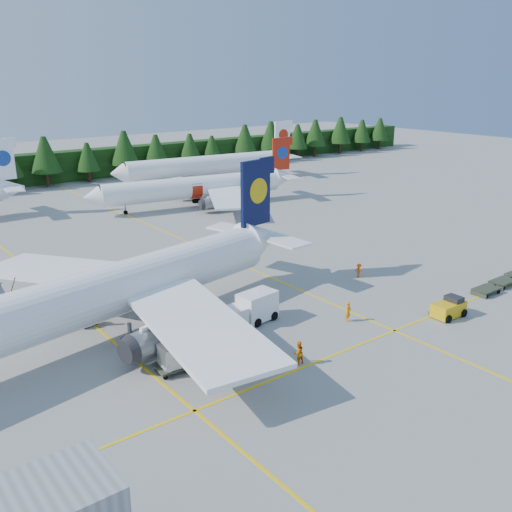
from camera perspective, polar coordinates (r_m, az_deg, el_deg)
ground at (r=50.27m, az=3.97°, el=-6.93°), size 320.00×320.00×0.00m
taxi_stripe_a at (r=60.27m, az=-19.25°, el=-3.63°), size 0.25×120.00×0.01m
taxi_stripe_b at (r=68.49m, az=-3.31°, el=-0.09°), size 0.25×120.00×0.01m
taxi_stripe_cross at (r=46.41m, az=8.92°, el=-9.31°), size 80.00×0.25×0.01m
treeline_hedge at (r=121.33m, az=-22.74°, el=7.88°), size 220.00×4.00×6.00m
airliner_navy at (r=47.10m, az=-17.15°, el=-4.39°), size 43.45×35.42×12.75m
airliner_red at (r=94.37m, az=-6.58°, el=6.75°), size 35.68×29.12×10.44m
airliner_far_right at (r=115.05m, az=-5.50°, el=8.99°), size 39.41×7.92×11.47m
airstairs at (r=52.65m, az=-23.19°, el=-6.30°), size 4.33×5.88×3.62m
service_truck at (r=49.95m, az=-0.72°, el=-5.40°), size 5.70×2.65×2.66m
baggage_tug at (r=54.47m, az=18.75°, el=-4.93°), size 3.20×1.77×1.69m
dolly_train at (r=64.29m, az=23.45°, el=-2.31°), size 9.61×2.18×0.16m
uld_pair at (r=43.06m, az=-6.43°, el=-9.65°), size 5.41×2.78×1.80m
crew_a at (r=51.23m, az=9.22°, el=-5.51°), size 0.78×0.64×1.84m
crew_b at (r=43.64m, az=4.26°, el=-9.62°), size 0.94×0.76×1.85m
crew_c at (r=62.31m, az=10.25°, el=-1.44°), size 0.47×0.67×1.55m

